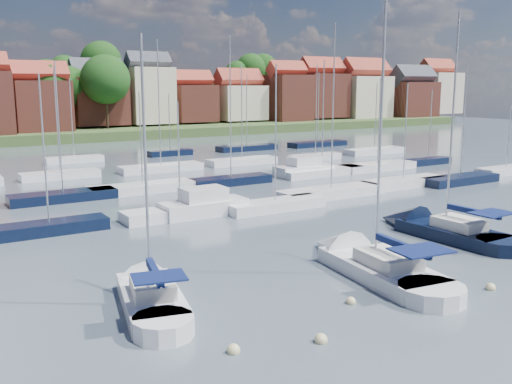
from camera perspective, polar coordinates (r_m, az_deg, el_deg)
ground at (r=65.93m, az=-8.86°, el=1.58°), size 260.00×260.00×0.00m
sailboat_left at (r=28.41m, az=-10.71°, el=-9.96°), size 4.75×10.24×13.55m
sailboat_centre at (r=33.11m, az=10.73°, el=-6.98°), size 4.79×12.72×16.82m
sailboat_navy at (r=41.71m, az=17.44°, el=-3.60°), size 3.43×11.79×16.22m
buoy_a at (r=23.11m, az=-2.28°, el=-15.77°), size 0.53×0.53×0.53m
buoy_b at (r=24.06m, az=6.50°, el=-14.70°), size 0.55×0.55×0.55m
buoy_c at (r=28.10m, az=9.45°, el=-10.95°), size 0.47×0.47×0.47m
buoy_d at (r=31.82m, az=22.40°, el=-9.02°), size 0.50×0.50×0.50m
buoy_e at (r=38.62m, az=13.35°, el=-5.06°), size 0.48×0.48×0.48m
marina_field at (r=62.27m, az=-5.52°, el=1.53°), size 79.62×41.41×15.93m
far_shore_town at (r=155.28m, az=-21.70°, el=7.84°), size 212.46×90.00×22.27m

